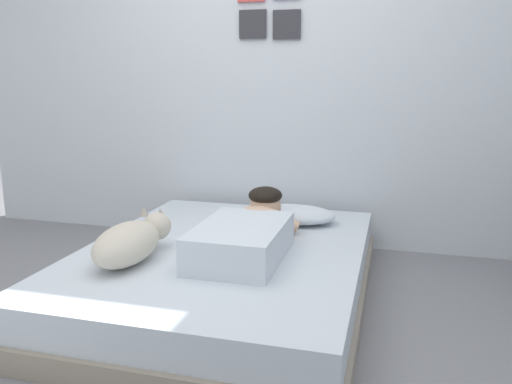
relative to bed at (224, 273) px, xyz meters
The scene contains 8 objects.
ground_plane 0.58m from the bed, 91.93° to the right, with size 13.40×13.40×0.00m, color gray.
back_wall 1.57m from the bed, 90.97° to the left, with size 4.70×0.12×2.50m.
bed is the anchor object (origin of this frame).
pillow 0.67m from the bed, 64.53° to the left, with size 0.52×0.32×0.11m, color silver.
person_lying 0.29m from the bed, ahead, with size 0.43×0.92×0.27m.
dog 0.56m from the bed, 139.42° to the right, with size 0.26×0.57×0.21m.
coffee_cup 0.39m from the bed, 77.45° to the left, with size 0.12×0.09×0.07m.
cell_phone 0.48m from the bed, 49.05° to the right, with size 0.07×0.14×0.01m, color black.
Camera 1 is at (0.88, -1.94, 1.19)m, focal length 35.86 mm.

